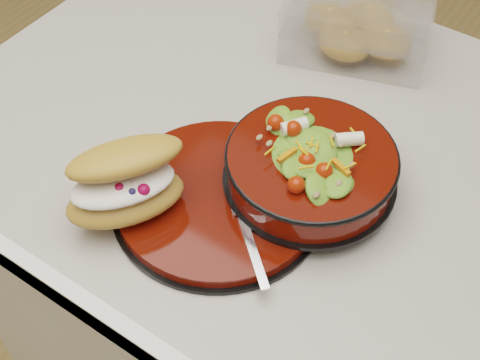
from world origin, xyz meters
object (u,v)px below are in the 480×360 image
Objects in this scene: salad_bowl at (311,162)px; fork at (248,235)px; island_counter at (330,331)px; pastry_box at (358,23)px; croissant at (126,183)px; dinner_plate at (219,199)px.

salad_bowl reaches higher than fork.
fork reaches higher than island_counter.
pastry_box is (-0.09, 0.31, -0.01)m from salad_bowl.
dinner_plate is at bearing -11.12° from croissant.
salad_bowl is (0.08, 0.09, 0.04)m from dinner_plate.
salad_bowl is 1.24× the size of croissant.
pastry_box is at bearing 26.35° from croissant.
island_counter is 0.50m from dinner_plate.
croissant reaches higher than pastry_box.
pastry_box is at bearing 91.53° from dinner_plate.
croissant is 0.16m from fork.
croissant is 1.51× the size of fork.
dinner_plate is 2.30× the size of fork.
salad_bowl is at bearing 33.59° from fork.
island_counter is at bearing -7.75° from croissant.
fork is at bearing -97.61° from salad_bowl.
salad_bowl reaches higher than island_counter.
salad_bowl is at bearing -91.30° from pastry_box.
pastry_box is (-0.14, 0.24, 0.49)m from island_counter.
fork is at bearing -97.97° from pastry_box.
dinner_plate is at bearing 104.59° from fork.
croissant is 0.48m from pastry_box.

